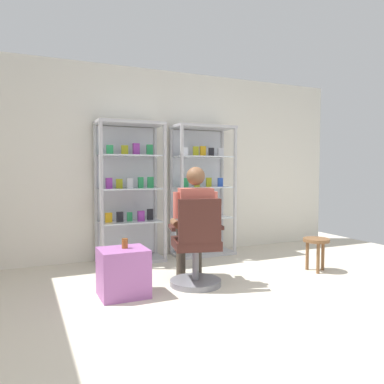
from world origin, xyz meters
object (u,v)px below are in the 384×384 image
at_px(display_cabinet_right, 201,190).
at_px(storage_crate, 123,272).
at_px(seated_shopkeeper, 194,219).
at_px(wooden_stool, 316,245).
at_px(office_chair, 197,250).
at_px(display_cabinet_left, 129,191).
at_px(tea_glass, 125,243).

xyz_separation_m(display_cabinet_right, storage_crate, (-1.54, -1.40, -0.73)).
height_order(seated_shopkeeper, storage_crate, seated_shopkeeper).
height_order(storage_crate, wooden_stool, storage_crate).
bearing_deg(office_chair, display_cabinet_left, 103.76).
bearing_deg(wooden_stool, office_chair, 178.41).
xyz_separation_m(display_cabinet_right, tea_glass, (-1.52, -1.38, -0.44)).
relative_size(seated_shopkeeper, wooden_stool, 3.16).
height_order(display_cabinet_right, storage_crate, display_cabinet_right).
bearing_deg(storage_crate, office_chair, -2.27).
xyz_separation_m(office_chair, seated_shopkeeper, (0.04, 0.16, 0.32)).
relative_size(display_cabinet_right, wooden_stool, 4.65).
bearing_deg(seated_shopkeeper, wooden_stool, -7.36).
bearing_deg(seated_shopkeeper, display_cabinet_left, 107.01).
bearing_deg(storage_crate, seated_shopkeeper, 8.71).
bearing_deg(display_cabinet_right, display_cabinet_left, 179.99).
bearing_deg(storage_crate, wooden_stool, -1.82).
height_order(display_cabinet_left, storage_crate, display_cabinet_left).
distance_m(display_cabinet_left, storage_crate, 1.64).
height_order(seated_shopkeeper, tea_glass, seated_shopkeeper).
distance_m(seated_shopkeeper, tea_glass, 0.84).
xyz_separation_m(seated_shopkeeper, storage_crate, (-0.83, -0.13, -0.47)).
relative_size(display_cabinet_left, storage_crate, 4.00).
relative_size(display_cabinet_left, display_cabinet_right, 1.00).
distance_m(display_cabinet_left, office_chair, 1.58).
height_order(tea_glass, wooden_stool, tea_glass).
xyz_separation_m(tea_glass, wooden_stool, (2.38, -0.09, -0.20)).
xyz_separation_m(office_chair, tea_glass, (-0.77, 0.05, 0.13)).
relative_size(office_chair, storage_crate, 2.02).
bearing_deg(display_cabinet_left, storage_crate, -107.44).
bearing_deg(display_cabinet_left, tea_glass, -106.76).
relative_size(display_cabinet_right, seated_shopkeeper, 1.47).
bearing_deg(seated_shopkeeper, tea_glass, -172.24).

